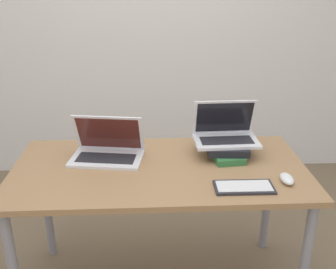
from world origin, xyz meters
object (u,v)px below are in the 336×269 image
at_px(book_stack, 226,149).
at_px(wireless_keyboard, 244,187).
at_px(laptop_left, 107,150).
at_px(mouse, 287,179).
at_px(laptop_on_books, 225,133).

bearing_deg(book_stack, wireless_keyboard, -87.20).
distance_m(laptop_left, wireless_keyboard, 0.75).
relative_size(laptop_left, wireless_keyboard, 1.47).
bearing_deg(mouse, wireless_keyboard, -167.57).
height_order(book_stack, wireless_keyboard, book_stack).
xyz_separation_m(book_stack, wireless_keyboard, (0.02, -0.36, -0.03)).
bearing_deg(laptop_left, book_stack, -0.32).
bearing_deg(mouse, laptop_on_books, 124.27).
bearing_deg(wireless_keyboard, laptop_on_books, 92.81).
relative_size(book_stack, mouse, 2.58).
bearing_deg(wireless_keyboard, mouse, 12.43).
height_order(laptop_left, laptop_on_books, laptop_on_books).
distance_m(book_stack, mouse, 0.39).
xyz_separation_m(laptop_left, laptop_on_books, (0.64, 0.04, 0.07)).
height_order(book_stack, mouse, book_stack).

